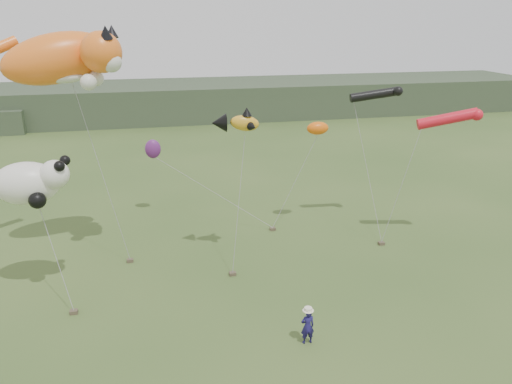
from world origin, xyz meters
The scene contains 9 objects.
ground centered at (0.00, 0.00, 0.00)m, with size 120.00×120.00×0.00m, color #385123.
headland centered at (-3.11, 44.69, 1.92)m, with size 90.00×13.00×4.00m.
festival_attendant centered at (0.56, -1.65, 0.73)m, with size 0.53×0.35×1.46m, color #1B1653.
sandbag_anchors centered at (-1.37, 5.54, 0.08)m, with size 15.88×6.83×0.16m.
cat_kite centered at (-8.18, 7.68, 9.99)m, with size 6.56×3.73×3.08m.
fish_kite centered at (-0.82, 5.68, 7.11)m, with size 2.26×1.52×1.19m.
tube_kites centered at (9.34, 6.93, 7.21)m, with size 5.68×4.32×1.93m.
panda_kite centered at (-9.78, 4.60, 5.16)m, with size 3.22×2.08×2.00m.
misc_kites centered at (-0.23, 10.99, 5.04)m, with size 10.13×4.45×2.59m.
Camera 1 is at (-4.74, -16.90, 11.81)m, focal length 35.00 mm.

